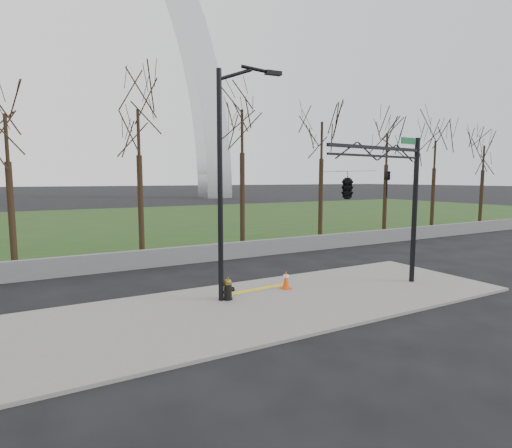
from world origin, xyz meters
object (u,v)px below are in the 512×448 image
street_light (226,169)px  traffic_cone (286,280)px  fire_hydrant (228,289)px  traffic_signal_mast (362,185)px

street_light → traffic_cone: bearing=9.7°
fire_hydrant → street_light: 4.23m
traffic_cone → street_light: street_light is taller
fire_hydrant → traffic_cone: bearing=-11.9°
fire_hydrant → traffic_cone: fire_hydrant is taller
traffic_signal_mast → fire_hydrant: bearing=154.2°
traffic_signal_mast → street_light: bearing=154.0°
fire_hydrant → traffic_signal_mast: bearing=-37.0°
street_light → traffic_signal_mast: size_ratio=1.37×
traffic_cone → traffic_signal_mast: traffic_signal_mast is taller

